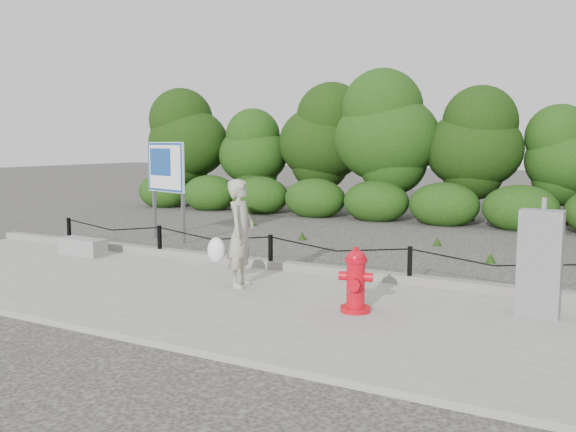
% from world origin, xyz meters
% --- Properties ---
extents(ground, '(90.00, 90.00, 0.00)m').
position_xyz_m(ground, '(0.00, 0.00, 0.00)').
color(ground, '#2D2B28').
rests_on(ground, ground).
extents(sidewalk, '(14.00, 4.00, 0.08)m').
position_xyz_m(sidewalk, '(0.00, -2.00, 0.04)').
color(sidewalk, gray).
rests_on(sidewalk, ground).
extents(curb, '(14.00, 0.22, 0.14)m').
position_xyz_m(curb, '(0.00, 0.05, 0.15)').
color(curb, slate).
rests_on(curb, sidewalk).
extents(chain_barrier, '(10.06, 0.06, 0.60)m').
position_xyz_m(chain_barrier, '(0.00, 0.00, 0.46)').
color(chain_barrier, black).
rests_on(chain_barrier, sidewalk).
extents(treeline, '(20.26, 3.64, 4.75)m').
position_xyz_m(treeline, '(0.56, 8.88, 2.46)').
color(treeline, black).
rests_on(treeline, ground).
extents(fire_hydrant, '(0.48, 0.50, 0.85)m').
position_xyz_m(fire_hydrant, '(2.35, -1.82, 0.49)').
color(fire_hydrant, red).
rests_on(fire_hydrant, sidewalk).
extents(pedestrian, '(0.76, 0.67, 1.64)m').
position_xyz_m(pedestrian, '(0.24, -1.35, 0.88)').
color(pedestrian, '#A19F8A').
rests_on(pedestrian, sidewalk).
extents(concrete_block, '(1.05, 0.41, 0.33)m').
position_xyz_m(concrete_block, '(-3.89, -0.66, 0.24)').
color(concrete_block, gray).
rests_on(concrete_block, sidewalk).
extents(utility_cabinet, '(0.52, 0.37, 1.50)m').
position_xyz_m(utility_cabinet, '(4.46, -0.90, 0.76)').
color(utility_cabinet, gray).
rests_on(utility_cabinet, sidewalk).
extents(advertising_sign, '(1.38, 0.50, 2.28)m').
position_xyz_m(advertising_sign, '(-3.91, 1.90, 1.61)').
color(advertising_sign, slate).
rests_on(advertising_sign, ground).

